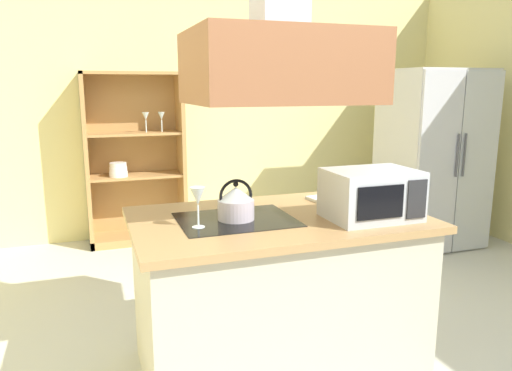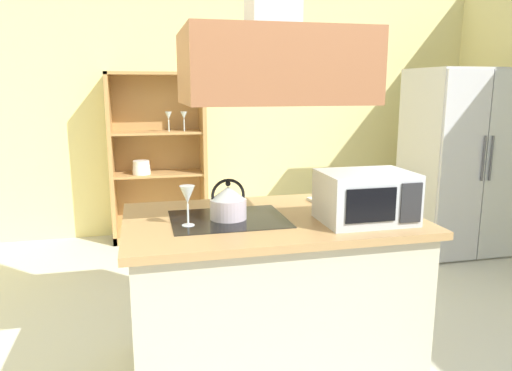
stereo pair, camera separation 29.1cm
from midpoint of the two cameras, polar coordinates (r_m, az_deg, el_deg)
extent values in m
plane|color=beige|center=(2.95, 3.40, -21.00)|extent=(7.80, 7.80, 0.00)
cube|color=#E9DB8E|center=(5.38, -8.96, 8.96)|extent=(6.00, 0.12, 2.70)
cube|color=#C1B79E|center=(2.77, -0.63, -13.06)|extent=(1.48, 0.89, 0.86)
cube|color=#AA804D|center=(2.62, -0.66, -4.07)|extent=(1.56, 0.97, 0.04)
cube|color=black|center=(2.55, -5.65, -4.05)|extent=(0.60, 0.48, 0.00)
cube|color=#935938|center=(2.52, -0.70, 13.71)|extent=(0.90, 0.70, 0.36)
cube|color=beige|center=(5.11, 18.42, 3.02)|extent=(0.90, 0.72, 1.75)
cube|color=#BABAC3|center=(4.68, 19.02, 2.24)|extent=(0.44, 0.03, 1.71)
cube|color=#B5B8BB|center=(4.97, 23.11, 2.45)|extent=(0.44, 0.03, 1.71)
cylinder|color=#4C4C51|center=(4.76, 21.06, 3.31)|extent=(0.02, 0.02, 0.40)
cylinder|color=#4C4C51|center=(4.82, 21.79, 3.34)|extent=(0.02, 0.02, 0.40)
cube|color=#B5854B|center=(5.08, -20.89, 2.66)|extent=(0.04, 0.40, 1.73)
cube|color=#B5854B|center=(5.13, -10.42, 3.33)|extent=(0.04, 0.40, 1.73)
cube|color=#B5854B|center=(5.03, -16.17, 12.59)|extent=(0.97, 0.40, 0.03)
cube|color=#B5854B|center=(5.27, -15.14, -5.88)|extent=(0.97, 0.40, 0.08)
cube|color=#B5854B|center=(5.27, -15.77, 3.29)|extent=(0.97, 0.02, 1.73)
cube|color=#B5854B|center=(5.11, -15.53, 1.09)|extent=(0.89, 0.36, 0.02)
cube|color=#B5854B|center=(5.05, -15.79, 5.91)|extent=(0.89, 0.36, 0.02)
cylinder|color=white|center=(5.05, -17.49, 1.28)|extent=(0.18, 0.18, 0.05)
cylinder|color=white|center=(5.04, -17.52, 1.78)|extent=(0.17, 0.17, 0.05)
cylinder|color=white|center=(5.03, -17.55, 2.29)|extent=(0.16, 0.16, 0.05)
cylinder|color=silver|center=(5.02, -14.47, 6.77)|extent=(0.01, 0.01, 0.12)
cone|color=silver|center=(5.01, -14.52, 7.91)|extent=(0.07, 0.07, 0.08)
cylinder|color=silver|center=(5.03, -12.69, 6.86)|extent=(0.01, 0.01, 0.12)
cone|color=silver|center=(5.03, -12.74, 8.00)|extent=(0.07, 0.07, 0.08)
cylinder|color=#BFB2BE|center=(2.53, -5.67, -2.87)|extent=(0.19, 0.19, 0.11)
cone|color=#B8C1BF|center=(2.51, -5.71, -0.96)|extent=(0.18, 0.18, 0.07)
sphere|color=black|center=(2.50, -5.73, 0.12)|extent=(0.03, 0.03, 0.03)
torus|color=black|center=(2.52, -5.70, -1.28)|extent=(0.18, 0.02, 0.18)
cube|color=white|center=(2.99, 7.02, -1.56)|extent=(0.37, 0.28, 0.02)
cube|color=#B7BABF|center=(2.58, 10.27, -1.06)|extent=(0.46, 0.34, 0.26)
cube|color=black|center=(2.40, 11.16, -2.02)|extent=(0.26, 0.01, 0.17)
cube|color=#262628|center=(2.51, 15.32, -1.61)|extent=(0.11, 0.01, 0.20)
cylinder|color=silver|center=(2.43, -10.23, -4.91)|extent=(0.06, 0.06, 0.01)
cylinder|color=silver|center=(2.42, -10.28, -3.59)|extent=(0.01, 0.01, 0.11)
cone|color=silver|center=(2.39, -10.37, -1.28)|extent=(0.08, 0.08, 0.09)
camera|label=1|loc=(0.15, -92.86, -0.59)|focal=33.97mm
camera|label=2|loc=(0.15, 87.14, 0.59)|focal=33.97mm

